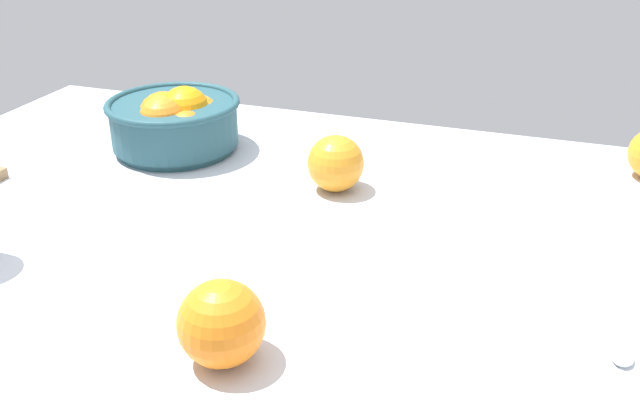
{
  "coord_description": "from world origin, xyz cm",
  "views": [
    {
      "loc": [
        25.35,
        -78.55,
        44.52
      ],
      "look_at": [
        -1.48,
        -0.06,
        4.03
      ],
      "focal_mm": 39.21,
      "sensor_mm": 36.0,
      "label": 1
    }
  ],
  "objects": [
    {
      "name": "loose_orange_2",
      "position": [
        -3.15,
        11.96,
        4.24
      ],
      "size": [
        8.47,
        8.47,
        8.47
      ],
      "primitive_type": "sphere",
      "color": "orange",
      "rests_on": "ground_plane"
    },
    {
      "name": "fruit_bowl",
      "position": [
        -33.25,
        18.41,
        5.27
      ],
      "size": [
        22.24,
        22.24,
        11.12
      ],
      "color": "#234C56",
      "rests_on": "ground_plane"
    },
    {
      "name": "ground_plane",
      "position": [
        0.0,
        0.0,
        -1.5
      ],
      "size": [
        149.38,
        88.57,
        3.0
      ],
      "primitive_type": "cube",
      "color": "silver"
    },
    {
      "name": "spoon",
      "position": [
        35.84,
        -13.0,
        0.43
      ],
      "size": [
        2.31,
        16.33,
        1.0
      ],
      "color": "silver",
      "rests_on": "ground_plane"
    },
    {
      "name": "loose_orange_0",
      "position": [
        -1.5,
        -29.4,
        4.34
      ],
      "size": [
        8.68,
        8.68,
        8.68
      ],
      "primitive_type": "sphere",
      "color": "orange",
      "rests_on": "ground_plane"
    }
  ]
}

